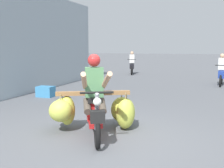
{
  "coord_description": "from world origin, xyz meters",
  "views": [
    {
      "loc": [
        1.68,
        -4.77,
        1.73
      ],
      "look_at": [
        -0.32,
        1.07,
        0.9
      ],
      "focal_mm": 45.66,
      "sensor_mm": 36.0,
      "label": 1
    }
  ],
  "objects_px": {
    "motorbike_distant_ahead_right": "(132,65)",
    "motorbike_main_loaded": "(96,108)",
    "motorbike_distant_ahead_left": "(222,72)",
    "produce_crate": "(46,92)"
  },
  "relations": [
    {
      "from": "motorbike_distant_ahead_right",
      "to": "motorbike_distant_ahead_left",
      "type": "bearing_deg",
      "value": -35.68
    },
    {
      "from": "motorbike_main_loaded",
      "to": "motorbike_distant_ahead_left",
      "type": "distance_m",
      "value": 8.59
    },
    {
      "from": "motorbike_distant_ahead_right",
      "to": "motorbike_main_loaded",
      "type": "bearing_deg",
      "value": -78.47
    },
    {
      "from": "motorbike_distant_ahead_left",
      "to": "produce_crate",
      "type": "height_order",
      "value": "motorbike_distant_ahead_left"
    },
    {
      "from": "motorbike_distant_ahead_left",
      "to": "motorbike_distant_ahead_right",
      "type": "bearing_deg",
      "value": 144.32
    },
    {
      "from": "motorbike_distant_ahead_left",
      "to": "motorbike_distant_ahead_right",
      "type": "distance_m",
      "value": 6.22
    },
    {
      "from": "motorbike_main_loaded",
      "to": "motorbike_distant_ahead_right",
      "type": "height_order",
      "value": "motorbike_main_loaded"
    },
    {
      "from": "motorbike_distant_ahead_left",
      "to": "motorbike_distant_ahead_right",
      "type": "relative_size",
      "value": 1.01
    },
    {
      "from": "motorbike_main_loaded",
      "to": "motorbike_distant_ahead_left",
      "type": "bearing_deg",
      "value": 72.05
    },
    {
      "from": "motorbike_distant_ahead_left",
      "to": "produce_crate",
      "type": "bearing_deg",
      "value": -138.9
    }
  ]
}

